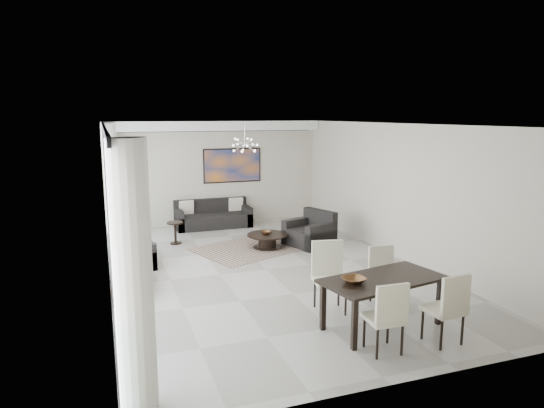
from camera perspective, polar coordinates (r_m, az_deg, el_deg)
name	(u,v)px	position (r m, az deg, el deg)	size (l,w,h in m)	color
room_shell	(288,198)	(9.67, 1.91, 0.77)	(6.00, 9.00, 2.90)	#A8A39B
window_wall	(114,207)	(9.03, -18.12, -0.35)	(0.37, 8.95, 2.90)	silver
soffit	(216,126)	(13.52, -6.64, 9.11)	(5.98, 0.40, 0.26)	white
painting	(232,165)	(13.88, -4.68, 4.54)	(1.68, 0.04, 0.98)	#C6661B
chandelier	(245,145)	(11.87, -3.22, 6.95)	(0.66, 0.66, 0.71)	silver
rug	(249,248)	(11.35, -2.71, -5.25)	(2.37, 1.83, 0.01)	black
coffee_table	(267,240)	(11.36, -0.56, -4.27)	(0.95, 0.95, 0.33)	black
bowl_coffee	(266,232)	(11.33, -0.71, -3.37)	(0.23, 0.23, 0.07)	brown
sofa_main	(213,218)	(13.55, -6.95, -1.63)	(2.06, 0.84, 0.75)	black
loveseat	(131,251)	(10.68, -16.28, -5.30)	(0.84, 1.50, 0.75)	black
armchair	(310,234)	(11.61, 4.54, -3.50)	(1.21, 1.24, 0.82)	black
side_table	(175,229)	(11.90, -11.32, -2.93)	(0.39, 0.39, 0.54)	black
tv_console	(124,278)	(9.08, -17.01, -8.29)	(0.42, 1.50, 0.47)	black
television	(132,248)	(8.98, -16.18, -5.03)	(0.96, 0.13, 0.55)	gray
dining_table	(383,284)	(7.30, 12.91, -9.13)	(1.94, 1.22, 0.75)	black
dining_chair_sw	(388,313)	(6.55, 13.45, -12.38)	(0.48, 0.48, 0.99)	beige
dining_chair_se	(449,304)	(7.03, 20.12, -11.02)	(0.50, 0.50, 1.02)	beige
dining_chair_nw	(329,271)	(7.83, 6.69, -7.78)	(0.60, 0.60, 1.11)	beige
dining_chair_ne	(383,271)	(8.27, 12.95, -7.67)	(0.48, 0.48, 0.95)	beige
bowl_dining	(354,280)	(6.98, 9.61, -8.83)	(0.32, 0.32, 0.08)	brown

